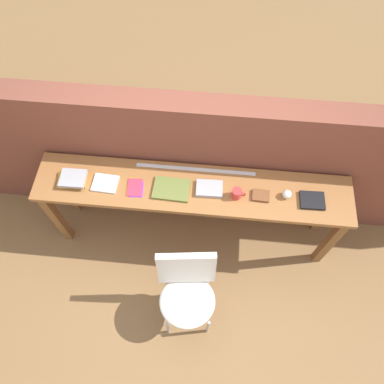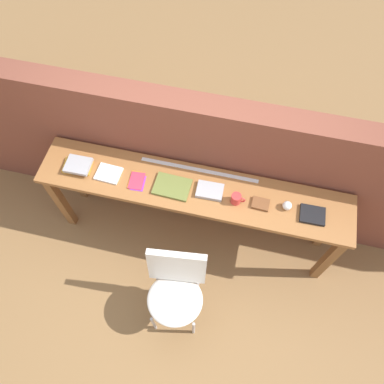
{
  "view_description": "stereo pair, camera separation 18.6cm",
  "coord_description": "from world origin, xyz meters",
  "px_view_note": "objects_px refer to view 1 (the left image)",
  "views": [
    {
      "loc": [
        0.13,
        -1.13,
        3.42
      ],
      "look_at": [
        0.0,
        0.25,
        0.9
      ],
      "focal_mm": 35.0,
      "sensor_mm": 36.0,
      "label": 1
    },
    {
      "loc": [
        0.31,
        -1.1,
        3.42
      ],
      "look_at": [
        0.0,
        0.25,
        0.9
      ],
      "focal_mm": 35.0,
      "sensor_mm": 36.0,
      "label": 2
    }
  ],
  "objects_px": {
    "chair_white_moulded": "(187,290)",
    "pamphlet_pile_colourful": "(135,188)",
    "book_repair_rightmost": "(312,200)",
    "leather_journal_brown": "(261,196)",
    "book_open_centre": "(171,189)",
    "magazine_cycling": "(105,183)",
    "sports_ball_small": "(287,194)",
    "book_stack_leftmost": "(73,179)",
    "mug": "(237,194)"
  },
  "relations": [
    {
      "from": "magazine_cycling",
      "to": "pamphlet_pile_colourful",
      "type": "relative_size",
      "value": 1.1
    },
    {
      "from": "book_stack_leftmost",
      "to": "mug",
      "type": "distance_m",
      "value": 1.28
    },
    {
      "from": "mug",
      "to": "pamphlet_pile_colourful",
      "type": "bearing_deg",
      "value": 179.97
    },
    {
      "from": "leather_journal_brown",
      "to": "magazine_cycling",
      "type": "bearing_deg",
      "value": -177.26
    },
    {
      "from": "chair_white_moulded",
      "to": "leather_journal_brown",
      "type": "relative_size",
      "value": 6.86
    },
    {
      "from": "book_open_centre",
      "to": "magazine_cycling",
      "type": "bearing_deg",
      "value": -178.21
    },
    {
      "from": "pamphlet_pile_colourful",
      "to": "book_repair_rightmost",
      "type": "distance_m",
      "value": 1.37
    },
    {
      "from": "book_stack_leftmost",
      "to": "pamphlet_pile_colourful",
      "type": "xyz_separation_m",
      "value": [
        0.49,
        -0.02,
        -0.03
      ]
    },
    {
      "from": "chair_white_moulded",
      "to": "book_repair_rightmost",
      "type": "xyz_separation_m",
      "value": [
        0.9,
        0.68,
        0.37
      ]
    },
    {
      "from": "book_open_centre",
      "to": "leather_journal_brown",
      "type": "relative_size",
      "value": 2.16
    },
    {
      "from": "book_stack_leftmost",
      "to": "book_repair_rightmost",
      "type": "height_order",
      "value": "book_stack_leftmost"
    },
    {
      "from": "chair_white_moulded",
      "to": "pamphlet_pile_colourful",
      "type": "height_order",
      "value": "chair_white_moulded"
    },
    {
      "from": "pamphlet_pile_colourful",
      "to": "magazine_cycling",
      "type": "bearing_deg",
      "value": 176.89
    },
    {
      "from": "book_open_centre",
      "to": "sports_ball_small",
      "type": "relative_size",
      "value": 4.0
    },
    {
      "from": "pamphlet_pile_colourful",
      "to": "sports_ball_small",
      "type": "distance_m",
      "value": 1.17
    },
    {
      "from": "magazine_cycling",
      "to": "book_open_centre",
      "type": "relative_size",
      "value": 0.69
    },
    {
      "from": "magazine_cycling",
      "to": "leather_journal_brown",
      "type": "xyz_separation_m",
      "value": [
        1.21,
        0.0,
        0.0
      ]
    },
    {
      "from": "magazine_cycling",
      "to": "book_open_centre",
      "type": "distance_m",
      "value": 0.52
    },
    {
      "from": "magazine_cycling",
      "to": "book_open_centre",
      "type": "bearing_deg",
      "value": 2.65
    },
    {
      "from": "magazine_cycling",
      "to": "mug",
      "type": "xyz_separation_m",
      "value": [
        1.03,
        -0.01,
        0.04
      ]
    },
    {
      "from": "mug",
      "to": "leather_journal_brown",
      "type": "relative_size",
      "value": 0.85
    },
    {
      "from": "leather_journal_brown",
      "to": "sports_ball_small",
      "type": "height_order",
      "value": "sports_ball_small"
    },
    {
      "from": "chair_white_moulded",
      "to": "pamphlet_pile_colourful",
      "type": "relative_size",
      "value": 5.09
    },
    {
      "from": "magazine_cycling",
      "to": "sports_ball_small",
      "type": "bearing_deg",
      "value": 3.84
    },
    {
      "from": "leather_journal_brown",
      "to": "book_repair_rightmost",
      "type": "xyz_separation_m",
      "value": [
        0.39,
        -0.0,
        0.0
      ]
    },
    {
      "from": "chair_white_moulded",
      "to": "book_stack_leftmost",
      "type": "xyz_separation_m",
      "value": [
        -0.96,
        0.68,
        0.38
      ]
    },
    {
      "from": "leather_journal_brown",
      "to": "sports_ball_small",
      "type": "bearing_deg",
      "value": 7.85
    },
    {
      "from": "book_open_centre",
      "to": "book_stack_leftmost",
      "type": "bearing_deg",
      "value": -178.33
    },
    {
      "from": "pamphlet_pile_colourful",
      "to": "book_open_centre",
      "type": "distance_m",
      "value": 0.29
    },
    {
      "from": "chair_white_moulded",
      "to": "leather_journal_brown",
      "type": "xyz_separation_m",
      "value": [
        0.51,
        0.68,
        0.37
      ]
    },
    {
      "from": "chair_white_moulded",
      "to": "leather_journal_brown",
      "type": "bearing_deg",
      "value": 53.43
    },
    {
      "from": "sports_ball_small",
      "to": "book_repair_rightmost",
      "type": "height_order",
      "value": "sports_ball_small"
    },
    {
      "from": "leather_journal_brown",
      "to": "book_open_centre",
      "type": "bearing_deg",
      "value": -176.9
    },
    {
      "from": "mug",
      "to": "sports_ball_small",
      "type": "xyz_separation_m",
      "value": [
        0.38,
        0.04,
        -0.01
      ]
    },
    {
      "from": "book_open_centre",
      "to": "pamphlet_pile_colourful",
      "type": "bearing_deg",
      "value": -175.88
    },
    {
      "from": "book_open_centre",
      "to": "leather_journal_brown",
      "type": "xyz_separation_m",
      "value": [
        0.69,
        0.01,
        0.0
      ]
    },
    {
      "from": "mug",
      "to": "book_repair_rightmost",
      "type": "bearing_deg",
      "value": 1.21
    },
    {
      "from": "chair_white_moulded",
      "to": "book_open_centre",
      "type": "xyz_separation_m",
      "value": [
        -0.19,
        0.68,
        0.37
      ]
    },
    {
      "from": "magazine_cycling",
      "to": "book_repair_rightmost",
      "type": "height_order",
      "value": "book_repair_rightmost"
    },
    {
      "from": "pamphlet_pile_colourful",
      "to": "sports_ball_small",
      "type": "xyz_separation_m",
      "value": [
        1.17,
        0.03,
        0.03
      ]
    },
    {
      "from": "book_stack_leftmost",
      "to": "book_open_centre",
      "type": "height_order",
      "value": "book_stack_leftmost"
    },
    {
      "from": "chair_white_moulded",
      "to": "book_repair_rightmost",
      "type": "bearing_deg",
      "value": 37.04
    },
    {
      "from": "chair_white_moulded",
      "to": "leather_journal_brown",
      "type": "distance_m",
      "value": 0.92
    },
    {
      "from": "sports_ball_small",
      "to": "book_stack_leftmost",
      "type": "bearing_deg",
      "value": -179.36
    },
    {
      "from": "book_repair_rightmost",
      "to": "leather_journal_brown",
      "type": "bearing_deg",
      "value": 178.02
    },
    {
      "from": "book_stack_leftmost",
      "to": "magazine_cycling",
      "type": "xyz_separation_m",
      "value": [
        0.26,
        -0.0,
        -0.02
      ]
    },
    {
      "from": "magazine_cycling",
      "to": "leather_journal_brown",
      "type": "bearing_deg",
      "value": 3.13
    },
    {
      "from": "book_stack_leftmost",
      "to": "sports_ball_small",
      "type": "bearing_deg",
      "value": 0.64
    },
    {
      "from": "book_repair_rightmost",
      "to": "pamphlet_pile_colourful",
      "type": "bearing_deg",
      "value": 179.2
    },
    {
      "from": "mug",
      "to": "sports_ball_small",
      "type": "distance_m",
      "value": 0.38
    }
  ]
}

